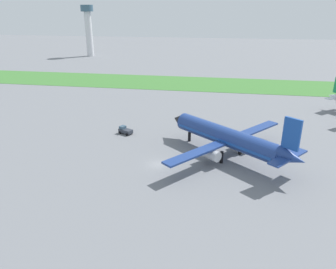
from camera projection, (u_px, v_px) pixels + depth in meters
ground_plane at (158, 164)px, 67.64m from camera, size 600.00×600.00×0.00m
grass_taxiway_strip at (193, 83)px, 138.76m from camera, size 360.00×28.00×0.08m
airplane_midfield_jet at (228, 138)px, 69.35m from camera, size 29.69×29.06×12.58m
pushback_tug_near_gate at (125, 130)px, 83.64m from camera, size 4.02×3.23×1.95m
control_tower at (88, 26)px, 209.79m from camera, size 8.00×8.00×32.16m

